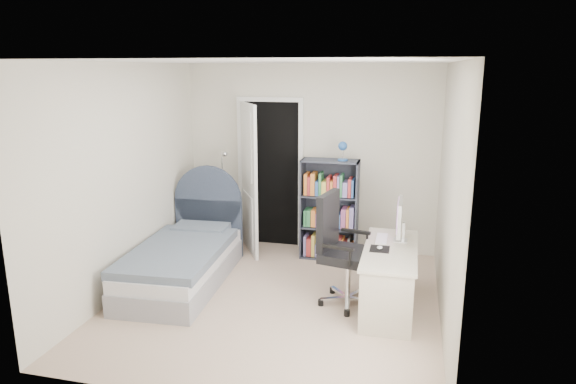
% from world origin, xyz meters
% --- Properties ---
extents(room_shell, '(3.50, 3.70, 2.60)m').
position_xyz_m(room_shell, '(0.00, 0.00, 1.25)').
color(room_shell, tan).
rests_on(room_shell, ground).
extents(door, '(0.92, 0.73, 2.06)m').
position_xyz_m(door, '(-0.68, 1.55, 1.03)').
color(door, black).
rests_on(door, ground).
extents(bed, '(1.04, 2.02, 1.21)m').
position_xyz_m(bed, '(-1.17, 0.26, 0.27)').
color(bed, gray).
rests_on(bed, ground).
extents(nightstand, '(0.39, 0.39, 0.57)m').
position_xyz_m(nightstand, '(-1.28, 1.61, 0.38)').
color(nightstand, '#D5AB83').
rests_on(nightstand, ground).
extents(floor_lamp, '(0.19, 0.19, 1.35)m').
position_xyz_m(floor_lamp, '(-1.15, 1.53, 0.55)').
color(floor_lamp, silver).
rests_on(floor_lamp, ground).
extents(bookcase, '(0.73, 0.31, 1.55)m').
position_xyz_m(bookcase, '(0.35, 1.42, 0.60)').
color(bookcase, '#333845').
rests_on(bookcase, ground).
extents(desk, '(0.53, 1.34, 1.10)m').
position_xyz_m(desk, '(1.18, 0.13, 0.36)').
color(desk, beige).
rests_on(desk, ground).
extents(office_chair, '(0.64, 0.66, 1.19)m').
position_xyz_m(office_chair, '(0.66, 0.14, 0.65)').
color(office_chair, silver).
rests_on(office_chair, ground).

